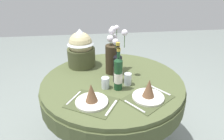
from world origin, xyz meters
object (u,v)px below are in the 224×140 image
dining_table (112,92)px  place_setting_right (148,93)px  flower_vase (113,55)px  tumbler_near_right (128,79)px  place_setting_left (92,98)px  gift_tub_back_left (81,47)px  wine_bottle_centre (118,67)px  tumbler_near_left (105,83)px  wine_bottle_left (118,74)px

dining_table → place_setting_right: size_ratio=2.96×
flower_vase → tumbler_near_right: (0.09, -0.24, -0.13)m
place_setting_right → tumbler_near_right: size_ratio=4.17×
place_setting_left → gift_tub_back_left: (-0.08, 0.66, 0.15)m
flower_vase → gift_tub_back_left: 0.35m
dining_table → place_setting_left: size_ratio=2.98×
flower_vase → wine_bottle_centre: bearing=-84.5°
flower_vase → tumbler_near_right: bearing=-68.6°
wine_bottle_centre → tumbler_near_right: size_ratio=3.45×
tumbler_near_left → tumbler_near_right: tumbler_near_right is taller
place_setting_right → tumbler_near_right: bearing=117.0°
place_setting_right → gift_tub_back_left: size_ratio=1.12×
flower_vase → tumbler_near_right: size_ratio=4.19×
dining_table → place_setting_left: (-0.19, -0.33, 0.18)m
tumbler_near_right → place_setting_left: bearing=-143.4°
wine_bottle_centre → tumbler_near_right: wine_bottle_centre is taller
place_setting_right → tumbler_near_left: size_ratio=4.54×
place_setting_left → tumbler_near_right: 0.39m
tumbler_near_right → gift_tub_back_left: size_ratio=0.27×
place_setting_right → wine_bottle_left: wine_bottle_left is taller
dining_table → tumbler_near_right: (0.12, -0.10, 0.18)m
dining_table → tumbler_near_right: tumbler_near_right is taller
place_setting_right → tumbler_near_left: place_setting_right is taller
wine_bottle_centre → gift_tub_back_left: size_ratio=0.93×
gift_tub_back_left → dining_table: bearing=-51.1°
tumbler_near_left → place_setting_right: bearing=-32.1°
flower_vase → wine_bottle_centre: flower_vase is taller
place_setting_right → tumbler_near_right: 0.25m
dining_table → flower_vase: 0.35m
dining_table → wine_bottle_centre: wine_bottle_centre is taller
tumbler_near_left → wine_bottle_left: bearing=-16.1°
place_setting_right → tumbler_near_right: place_setting_right is taller
place_setting_right → tumbler_near_left: 0.36m
flower_vase → tumbler_near_right: flower_vase is taller
tumbler_near_left → flower_vase: bearing=70.3°
tumbler_near_left → gift_tub_back_left: bearing=112.8°
dining_table → tumbler_near_right: 0.24m
place_setting_left → place_setting_right: (0.42, 0.01, 0.00)m
place_setting_left → wine_bottle_centre: bearing=52.0°
wine_bottle_centre → gift_tub_back_left: bearing=130.2°
flower_vase → wine_bottle_left: flower_vase is taller
place_setting_left → gift_tub_back_left: gift_tub_back_left is taller
wine_bottle_left → tumbler_near_right: size_ratio=3.44×
place_setting_right → flower_vase: flower_vase is taller
place_setting_right → gift_tub_back_left: 0.84m
place_setting_right → flower_vase: size_ratio=1.00×
place_setting_left → place_setting_right: 0.42m
place_setting_left → tumbler_near_right: (0.31, 0.23, 0.00)m
dining_table → flower_vase: flower_vase is taller
dining_table → gift_tub_back_left: 0.54m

